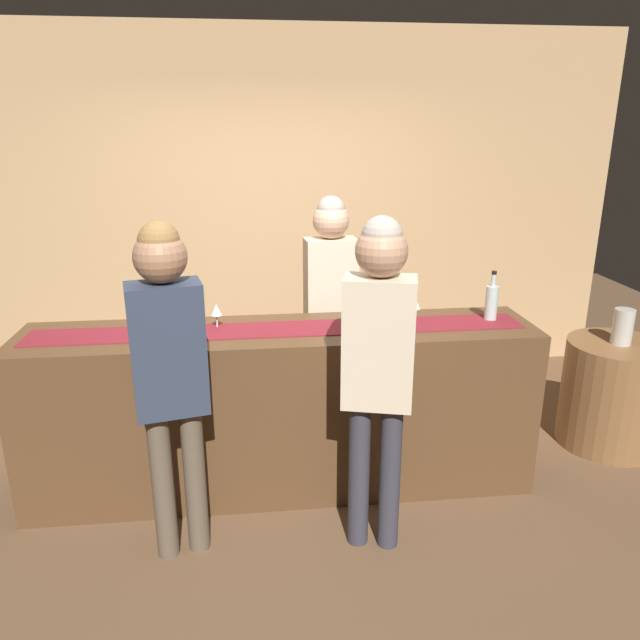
% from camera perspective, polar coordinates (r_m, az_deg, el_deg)
% --- Properties ---
extents(ground_plane, '(10.00, 10.00, 0.00)m').
position_cam_1_polar(ground_plane, '(3.90, -3.48, -15.10)').
color(ground_plane, brown).
extents(back_wall, '(6.00, 0.12, 2.90)m').
position_cam_1_polar(back_wall, '(5.21, -4.98, 10.48)').
color(back_wall, tan).
rests_on(back_wall, ground).
extents(bar_counter, '(2.98, 0.60, 1.01)m').
position_cam_1_polar(bar_counter, '(3.65, -3.63, -8.45)').
color(bar_counter, '#543821').
rests_on(bar_counter, ground).
extents(counter_runner_cloth, '(2.83, 0.28, 0.01)m').
position_cam_1_polar(counter_runner_cloth, '(3.45, -3.80, -0.88)').
color(counter_runner_cloth, maroon).
rests_on(counter_runner_cloth, bar_counter).
extents(wine_bottle_amber, '(0.07, 0.07, 0.30)m').
position_cam_1_polar(wine_bottle_amber, '(3.46, 6.89, 0.97)').
color(wine_bottle_amber, brown).
rests_on(wine_bottle_amber, bar_counter).
extents(wine_bottle_clear, '(0.07, 0.07, 0.30)m').
position_cam_1_polar(wine_bottle_clear, '(3.73, 16.00, 1.66)').
color(wine_bottle_clear, '#B2C6C1').
rests_on(wine_bottle_clear, bar_counter).
extents(wine_glass_near_customer, '(0.07, 0.07, 0.14)m').
position_cam_1_polar(wine_glass_near_customer, '(3.61, 9.02, 1.49)').
color(wine_glass_near_customer, silver).
rests_on(wine_glass_near_customer, bar_counter).
extents(wine_glass_mid_counter, '(0.07, 0.07, 0.14)m').
position_cam_1_polar(wine_glass_mid_counter, '(3.50, -15.40, 0.53)').
color(wine_glass_mid_counter, silver).
rests_on(wine_glass_mid_counter, bar_counter).
extents(wine_glass_far_end, '(0.07, 0.07, 0.14)m').
position_cam_1_polar(wine_glass_far_end, '(3.49, -9.82, 0.89)').
color(wine_glass_far_end, silver).
rests_on(wine_glass_far_end, bar_counter).
extents(bartender, '(0.35, 0.24, 1.70)m').
position_cam_1_polar(bartender, '(4.02, 1.01, 2.54)').
color(bartender, '#26262B').
rests_on(bartender, ground).
extents(customer_sipping, '(0.38, 0.28, 1.75)m').
position_cam_1_polar(customer_sipping, '(2.90, 5.56, -3.11)').
color(customer_sipping, '#33333D').
rests_on(customer_sipping, ground).
extents(customer_browsing, '(0.38, 0.27, 1.73)m').
position_cam_1_polar(customer_browsing, '(2.92, -14.19, -3.67)').
color(customer_browsing, brown).
rests_on(customer_browsing, ground).
extents(round_side_table, '(0.68, 0.68, 0.74)m').
position_cam_1_polar(round_side_table, '(4.62, 26.08, -6.34)').
color(round_side_table, brown).
rests_on(round_side_table, ground).
extents(vase_on_side_table, '(0.13, 0.13, 0.24)m').
position_cam_1_polar(vase_on_side_table, '(4.45, 26.86, -0.57)').
color(vase_on_side_table, '#B7B2A8').
rests_on(vase_on_side_table, round_side_table).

